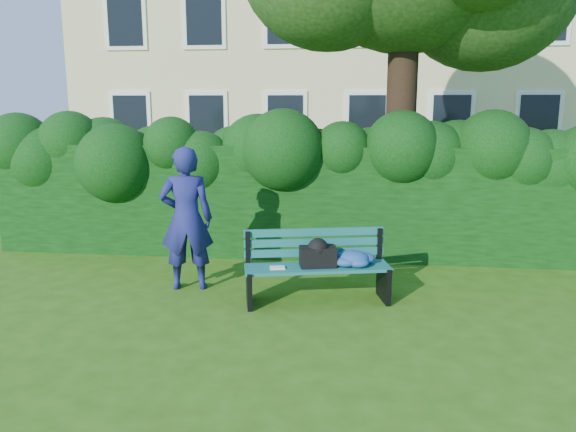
# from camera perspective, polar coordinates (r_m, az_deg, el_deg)

# --- Properties ---
(ground) EXTENTS (80.00, 80.00, 0.00)m
(ground) POSITION_cam_1_polar(r_m,az_deg,el_deg) (7.30, -0.57, -8.27)
(ground) COLOR #2D570F
(ground) RESTS_ON ground
(apartment_building) EXTENTS (16.00, 8.08, 12.00)m
(apartment_building) POSITION_cam_1_polar(r_m,az_deg,el_deg) (21.12, 4.64, 21.07)
(apartment_building) COLOR beige
(apartment_building) RESTS_ON ground
(hedge) EXTENTS (10.00, 1.00, 1.80)m
(hedge) POSITION_cam_1_polar(r_m,az_deg,el_deg) (9.19, 1.19, 1.66)
(hedge) COLOR black
(hedge) RESTS_ON ground
(park_bench) EXTENTS (1.88, 0.94, 0.89)m
(park_bench) POSITION_cam_1_polar(r_m,az_deg,el_deg) (7.05, 3.84, -4.74)
(park_bench) COLOR #115554
(park_bench) RESTS_ON ground
(man_reading) EXTENTS (0.78, 0.59, 1.91)m
(man_reading) POSITION_cam_1_polar(r_m,az_deg,el_deg) (7.53, -10.28, -0.27)
(man_reading) COLOR navy
(man_reading) RESTS_ON ground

